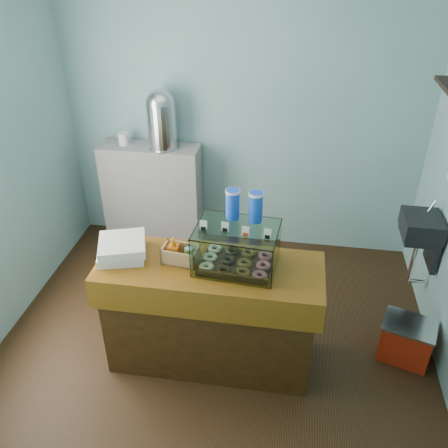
% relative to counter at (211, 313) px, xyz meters
% --- Properties ---
extents(ground, '(3.50, 3.50, 0.00)m').
position_rel_counter_xyz_m(ground, '(0.00, 0.25, -0.46)').
color(ground, black).
rests_on(ground, ground).
extents(room_shell, '(3.54, 3.04, 2.82)m').
position_rel_counter_xyz_m(room_shell, '(0.03, 0.26, 1.25)').
color(room_shell, '#74A4A9').
rests_on(room_shell, ground).
extents(counter, '(1.60, 0.60, 0.90)m').
position_rel_counter_xyz_m(counter, '(0.00, 0.00, 0.00)').
color(counter, '#45260D').
rests_on(counter, ground).
extents(back_shelf, '(1.00, 0.32, 1.10)m').
position_rel_counter_xyz_m(back_shelf, '(-0.90, 1.57, 0.09)').
color(back_shelf, gray).
rests_on(back_shelf, ground).
extents(display_case, '(0.59, 0.45, 0.53)m').
position_rel_counter_xyz_m(display_case, '(0.19, 0.07, 0.62)').
color(display_case, black).
rests_on(display_case, counter).
extents(condiment_crate, '(0.27, 0.18, 0.19)m').
position_rel_counter_xyz_m(condiment_crate, '(-0.22, 0.02, 0.51)').
color(condiment_crate, tan).
rests_on(condiment_crate, counter).
extents(pastry_boxes, '(0.42, 0.41, 0.13)m').
position_rel_counter_xyz_m(pastry_boxes, '(-0.64, 0.03, 0.51)').
color(pastry_boxes, white).
rests_on(pastry_boxes, counter).
extents(coffee_urn, '(0.31, 0.31, 0.58)m').
position_rel_counter_xyz_m(coffee_urn, '(-0.75, 1.57, 0.94)').
color(coffee_urn, silver).
rests_on(coffee_urn, back_shelf).
extents(red_cooler, '(0.46, 0.40, 0.34)m').
position_rel_counter_xyz_m(red_cooler, '(1.51, 0.25, -0.28)').
color(red_cooler, red).
rests_on(red_cooler, ground).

